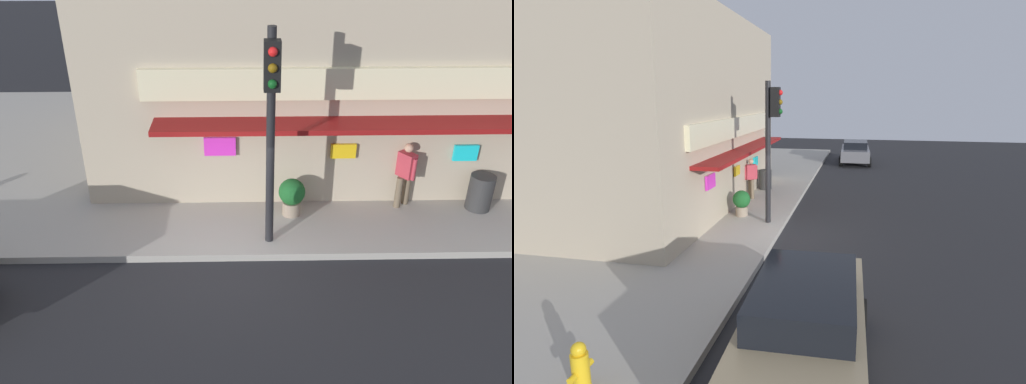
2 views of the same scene
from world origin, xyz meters
The scene contains 10 objects.
ground_plane centered at (0.00, 0.00, 0.00)m, with size 65.44×65.44×0.00m, color #232326.
sidewalk centered at (0.00, 5.53, 0.09)m, with size 43.62×11.06×0.17m, color #A39E93.
corner_building centered at (2.83, 5.97, 3.80)m, with size 12.91×8.30×7.26m.
traffic_light centered at (0.82, 0.46, 3.22)m, with size 0.32×0.58×4.75m.
fire_hydrant centered at (-8.24, 1.37, 0.56)m, with size 0.50×0.26×0.81m.
trash_can centered at (6.07, 1.86, 0.62)m, with size 0.60×0.60×0.90m, color #2D2D2D.
pedestrian centered at (4.20, 2.05, 1.10)m, with size 0.47×0.53×1.69m.
potted_plant_by_doorway centered at (1.41, 1.68, 0.70)m, with size 0.64×0.64×0.94m.
parked_car_tan centered at (-6.98, -1.74, 0.88)m, with size 4.63×2.12×1.69m.
parked_car_grey centered at (16.19, -2.07, 0.78)m, with size 4.55×2.11×1.49m.
Camera 2 is at (-13.01, -2.48, 4.43)m, focal length 29.90 mm.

